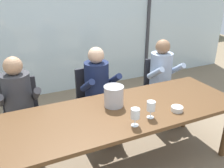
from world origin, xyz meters
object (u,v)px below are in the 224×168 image
(person_navy_polo, at_px, (100,87))
(tasting_bowl, at_px, (177,109))
(person_charcoal_jacket, at_px, (19,102))
(dining_table, at_px, (126,115))
(chair_near_curtain, at_px, (21,109))
(chair_center, at_px, (159,83))
(ice_bucket_primary, at_px, (114,96))
(wine_glass_near_bucket, at_px, (135,114))
(person_pale_blue_shirt, at_px, (164,75))
(wine_glass_by_left_taster, at_px, (151,107))
(chair_left_of_center, at_px, (93,94))

(person_navy_polo, distance_m, tasting_bowl, 1.08)
(person_charcoal_jacket, distance_m, person_navy_polo, 0.99)
(tasting_bowl, bearing_deg, dining_table, 150.59)
(dining_table, distance_m, chair_near_curtain, 1.32)
(chair_center, bearing_deg, ice_bucket_primary, -143.72)
(dining_table, bearing_deg, ice_bucket_primary, 122.93)
(person_navy_polo, xyz_separation_m, wine_glass_near_bucket, (-0.07, -1.03, 0.16))
(ice_bucket_primary, distance_m, wine_glass_near_bucket, 0.43)
(person_pale_blue_shirt, bearing_deg, wine_glass_near_bucket, -138.32)
(tasting_bowl, relative_size, wine_glass_by_left_taster, 0.70)
(dining_table, relative_size, chair_near_curtain, 2.83)
(ice_bucket_primary, height_order, wine_glass_near_bucket, ice_bucket_primary)
(person_navy_polo, height_order, tasting_bowl, person_navy_polo)
(ice_bucket_primary, height_order, tasting_bowl, ice_bucket_primary)
(chair_left_of_center, height_order, person_navy_polo, person_navy_polo)
(chair_center, distance_m, tasting_bowl, 1.28)
(dining_table, distance_m, chair_left_of_center, 0.90)
(chair_near_curtain, bearing_deg, wine_glass_by_left_taster, -41.78)
(chair_near_curtain, xyz_separation_m, wine_glass_near_bucket, (0.90, -1.18, 0.33))
(wine_glass_near_bucket, bearing_deg, chair_left_of_center, 87.85)
(chair_near_curtain, height_order, wine_glass_by_left_taster, wine_glass_by_left_taster)
(person_navy_polo, bearing_deg, person_charcoal_jacket, 174.73)
(dining_table, height_order, chair_near_curtain, chair_near_curtain)
(chair_left_of_center, height_order, chair_center, same)
(chair_center, distance_m, wine_glass_near_bucket, 1.64)
(chair_near_curtain, height_order, person_pale_blue_shirt, person_pale_blue_shirt)
(dining_table, bearing_deg, person_pale_blue_shirt, 35.57)
(chair_left_of_center, bearing_deg, person_pale_blue_shirt, -14.08)
(ice_bucket_primary, bearing_deg, chair_center, 32.88)
(chair_left_of_center, relative_size, wine_glass_near_bucket, 5.08)
(chair_near_curtain, relative_size, person_pale_blue_shirt, 0.73)
(wine_glass_by_left_taster, xyz_separation_m, wine_glass_near_bucket, (-0.21, -0.06, 0.00))
(dining_table, distance_m, wine_glass_near_bucket, 0.37)
(dining_table, distance_m, person_charcoal_jacket, 1.23)
(person_pale_blue_shirt, height_order, wine_glass_near_bucket, person_pale_blue_shirt)
(wine_glass_by_left_taster, bearing_deg, ice_bucket_primary, 120.22)
(person_navy_polo, height_order, wine_glass_by_left_taster, person_navy_polo)
(person_pale_blue_shirt, distance_m, wine_glass_near_bucket, 1.51)
(chair_center, height_order, person_navy_polo, person_navy_polo)
(chair_left_of_center, distance_m, wine_glass_near_bucket, 1.24)
(person_pale_blue_shirt, relative_size, tasting_bowl, 9.92)
(dining_table, relative_size, ice_bucket_primary, 11.08)
(dining_table, bearing_deg, tasting_bowl, -29.41)
(ice_bucket_primary, xyz_separation_m, wine_glass_near_bucket, (0.01, -0.43, 0.00))
(wine_glass_by_left_taster, bearing_deg, wine_glass_near_bucket, -163.94)
(dining_table, distance_m, wine_glass_by_left_taster, 0.34)
(chair_near_curtain, distance_m, tasting_bowl, 1.84)
(person_navy_polo, distance_m, wine_glass_by_left_taster, 0.99)
(person_navy_polo, bearing_deg, wine_glass_near_bucket, -99.17)
(person_pale_blue_shirt, distance_m, ice_bucket_primary, 1.26)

